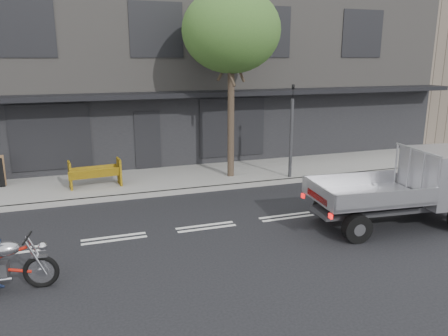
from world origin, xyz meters
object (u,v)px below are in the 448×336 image
flatbed_ute (429,180)px  traffic_light_pole (291,136)px  street_tree (231,31)px  construction_barrier (95,175)px  motorcycle (1,264)px

flatbed_ute → traffic_light_pole: bearing=113.8°
street_tree → construction_barrier: 6.69m
street_tree → motorcycle: street_tree is taller
traffic_light_pole → motorcycle: (-8.86, -5.20, -1.09)m
construction_barrier → motorcycle: bearing=-109.0°
street_tree → flatbed_ute: street_tree is taller
flatbed_ute → construction_barrier: 10.20m
flatbed_ute → construction_barrier: size_ratio=2.71×
street_tree → traffic_light_pole: 4.23m
construction_barrier → flatbed_ute: bearing=-33.7°
motorcycle → construction_barrier: 6.30m
street_tree → motorcycle: size_ratio=3.20×
traffic_light_pole → flatbed_ute: size_ratio=0.75×
traffic_light_pole → construction_barrier: 6.93m
traffic_light_pole → motorcycle: bearing=-149.6°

